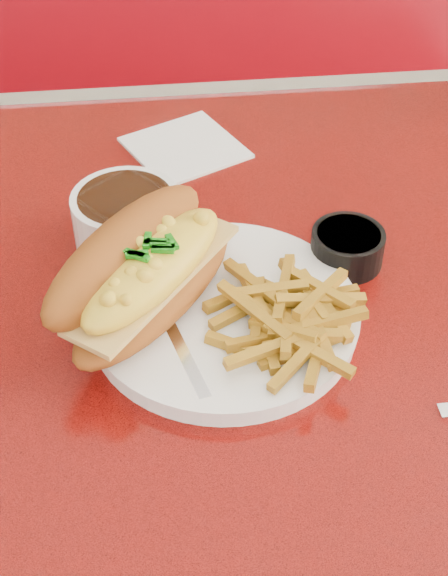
{
  "coord_description": "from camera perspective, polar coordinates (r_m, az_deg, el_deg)",
  "views": [
    {
      "loc": [
        -0.08,
        -0.51,
        1.27
      ],
      "look_at": [
        -0.02,
        -0.01,
        0.81
      ],
      "focal_mm": 50.0,
      "sensor_mm": 36.0,
      "label": 1
    }
  ],
  "objects": [
    {
      "name": "dinner_plate",
      "position": [
        0.7,
        0.0,
        -1.85
      ],
      "size": [
        0.31,
        0.31,
        0.02
      ],
      "rotation": [
        0.0,
        0.0,
        -0.39
      ],
      "color": "white",
      "rests_on": "diner_table"
    },
    {
      "name": "sauce_cup_right",
      "position": [
        0.76,
        8.76,
        2.96
      ],
      "size": [
        0.09,
        0.09,
        0.03
      ],
      "rotation": [
        0.0,
        0.0,
        -0.36
      ],
      "color": "black",
      "rests_on": "diner_table"
    },
    {
      "name": "diner_table",
      "position": [
        0.84,
        1.29,
        -9.45
      ],
      "size": [
        1.23,
        0.83,
        0.77
      ],
      "color": "red",
      "rests_on": "ground"
    },
    {
      "name": "gravy_ramekin",
      "position": [
        0.77,
        -6.93,
        4.88
      ],
      "size": [
        0.13,
        0.13,
        0.06
      ],
      "rotation": [
        0.0,
        0.0,
        0.31
      ],
      "color": "white",
      "rests_on": "diner_table"
    },
    {
      "name": "mac_hoagie",
      "position": [
        0.67,
        -5.71,
        1.23
      ],
      "size": [
        0.2,
        0.22,
        0.09
      ],
      "rotation": [
        0.0,
        0.0,
        0.9
      ],
      "color": "#954D18",
      "rests_on": "dinner_plate"
    },
    {
      "name": "fork",
      "position": [
        0.67,
        -3.68,
        -3.11
      ],
      "size": [
        0.05,
        0.15,
        0.0
      ],
      "rotation": [
        0.0,
        0.0,
        1.84
      ],
      "color": "silver",
      "rests_on": "dinner_plate"
    },
    {
      "name": "paper_napkin",
      "position": [
        0.92,
        -2.8,
        9.94
      ],
      "size": [
        0.15,
        0.15,
        0.0
      ],
      "primitive_type": "cube",
      "rotation": [
        0.0,
        0.0,
        0.45
      ],
      "color": "white",
      "rests_on": "diner_table"
    },
    {
      "name": "fries_pile",
      "position": [
        0.66,
        4.28,
        -2.26
      ],
      "size": [
        0.14,
        0.13,
        0.03
      ],
      "primitive_type": null,
      "rotation": [
        0.0,
        0.0,
        -0.25
      ],
      "color": "#C28C21",
      "rests_on": "dinner_plate"
    },
    {
      "name": "booth_bench_far",
      "position": [
        1.65,
        -2.47,
        5.91
      ],
      "size": [
        1.2,
        0.51,
        0.9
      ],
      "color": "maroon",
      "rests_on": "ground"
    }
  ]
}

